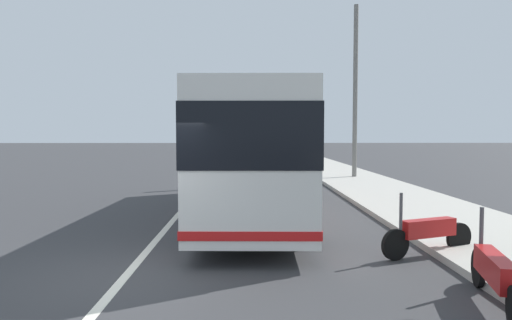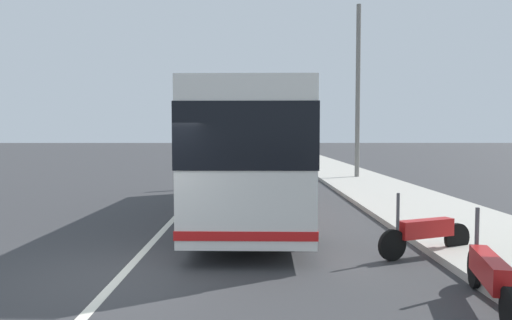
# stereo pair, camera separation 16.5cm
# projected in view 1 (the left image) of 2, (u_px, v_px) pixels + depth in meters

# --- Properties ---
(ground_plane) EXTENTS (220.00, 220.00, 0.00)m
(ground_plane) POSITION_uv_depth(u_px,v_px,m) (126.00, 276.00, 7.62)
(ground_plane) COLOR #38383A
(sidewalk_curb) EXTENTS (110.00, 3.60, 0.14)m
(sidewalk_curb) POSITION_uv_depth(u_px,v_px,m) (386.00, 193.00, 17.74)
(sidewalk_curb) COLOR #B2ADA3
(sidewalk_curb) RESTS_ON ground
(lane_divider_line) EXTENTS (110.00, 0.16, 0.01)m
(lane_divider_line) POSITION_uv_depth(u_px,v_px,m) (195.00, 195.00, 17.60)
(lane_divider_line) COLOR silver
(lane_divider_line) RESTS_ON ground
(coach_bus) EXTENTS (11.32, 2.77, 3.31)m
(coach_bus) POSITION_uv_depth(u_px,v_px,m) (254.00, 148.00, 13.33)
(coach_bus) COLOR silver
(coach_bus) RESTS_ON ground
(motorcycle_far_end) EXTENTS (2.28, 0.62, 1.24)m
(motorcycle_far_end) POSITION_uv_depth(u_px,v_px,m) (495.00, 273.00, 6.20)
(motorcycle_far_end) COLOR black
(motorcycle_far_end) RESTS_ON ground
(motorcycle_mid_row) EXTENTS (0.86, 2.00, 1.24)m
(motorcycle_mid_row) POSITION_uv_depth(u_px,v_px,m) (428.00, 232.00, 8.82)
(motorcycle_mid_row) COLOR black
(motorcycle_mid_row) RESTS_ON ground
(car_behind_bus) EXTENTS (4.62, 1.89, 1.55)m
(car_behind_bus) POSITION_uv_depth(u_px,v_px,m) (251.00, 150.00, 46.51)
(car_behind_bus) COLOR gray
(car_behind_bus) RESTS_ON ground
(car_ahead_same_lane) EXTENTS (4.30, 1.99, 1.40)m
(car_ahead_same_lane) POSITION_uv_depth(u_px,v_px,m) (249.00, 161.00, 28.45)
(car_ahead_same_lane) COLOR gold
(car_ahead_same_lane) RESTS_ON ground
(car_side_street) EXTENTS (4.13, 1.81, 1.39)m
(car_side_street) POSITION_uv_depth(u_px,v_px,m) (208.00, 147.00, 58.60)
(car_side_street) COLOR #2D7238
(car_side_street) RESTS_ON ground
(utility_pole) EXTENTS (0.23, 0.23, 8.77)m
(utility_pole) POSITION_uv_depth(u_px,v_px,m) (355.00, 93.00, 23.57)
(utility_pole) COLOR slate
(utility_pole) RESTS_ON ground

